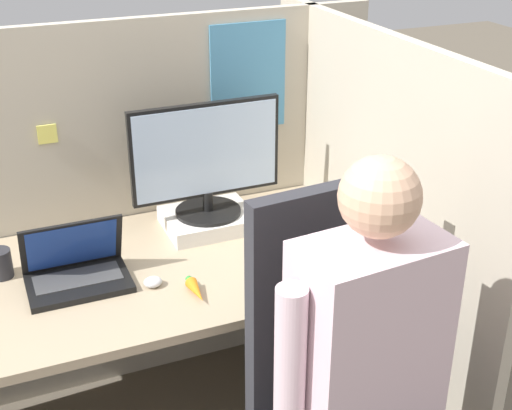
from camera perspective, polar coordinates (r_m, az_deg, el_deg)
The scene contains 12 objects.
cubicle_panel_back at distance 2.64m, azimuth -10.54°, elevation -0.63°, with size 1.94×0.05×1.40m.
cubicle_panel_right at distance 2.49m, azimuth 8.98°, elevation -2.36°, with size 0.04×1.42×1.40m.
desk at distance 2.38m, azimuth -8.04°, elevation -8.42°, with size 1.44×0.77×0.70m.
paper_box at distance 2.50m, azimuth -3.83°, elevation -1.19°, with size 0.30×0.25×0.06m.
monitor at distance 2.41m, azimuth -4.00°, elevation 3.74°, with size 0.52×0.23×0.40m.
laptop at distance 2.23m, azimuth -14.15°, elevation -5.16°, with size 0.30×0.21×0.21m.
mouse at distance 2.18m, azimuth -8.25°, elevation -6.11°, with size 0.06×0.05×0.03m.
stapler at distance 2.49m, azimuth 5.69°, elevation -1.34°, with size 0.04×0.14×0.06m.
carrot_toy at distance 2.12m, azimuth -4.80°, elevation -6.86°, with size 0.04×0.13×0.04m.
office_chair at distance 1.94m, azimuth 6.76°, elevation -15.91°, with size 0.53×0.57×1.15m.
person at distance 1.69m, azimuth 9.65°, elevation -15.01°, with size 0.48×0.49×1.32m.
pen_cup at distance 2.33m, azimuth -19.79°, elevation -4.44°, with size 0.07×0.07×0.09m.
Camera 1 is at (-0.45, -1.54, 1.85)m, focal length 50.00 mm.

